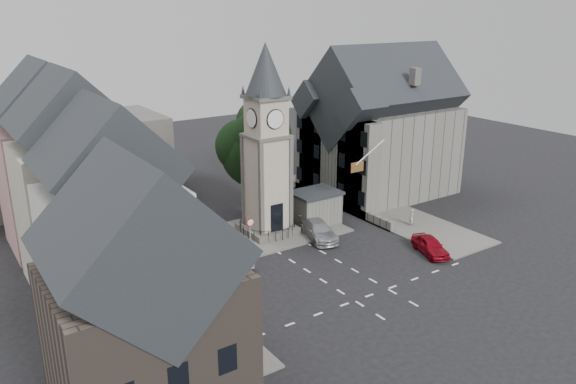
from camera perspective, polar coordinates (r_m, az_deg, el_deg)
ground at (r=43.40m, az=3.57°, el=-7.49°), size 120.00×120.00×0.00m
pavement_west at (r=42.92m, az=-15.07°, el=-8.34°), size 6.00×30.00×0.14m
pavement_east at (r=56.20m, az=8.34°, el=-1.43°), size 6.00×26.00×0.14m
central_island at (r=50.12m, az=-0.64°, el=-3.71°), size 10.00×8.00×0.16m
road_markings at (r=39.68m, az=8.47°, el=-10.29°), size 20.00×8.00×0.01m
clock_tower at (r=46.90m, az=-2.20°, el=5.05°), size 4.86×4.86×16.25m
stone_shelter at (r=50.99m, az=2.77°, el=-1.57°), size 4.30×3.30×3.08m
town_tree at (r=52.34m, az=-3.23°, el=5.15°), size 7.20×7.20×10.80m
warning_sign_post at (r=45.08m, az=-3.84°, el=-3.67°), size 0.70×0.19×2.85m
terrace_pink at (r=49.16m, az=-22.91°, el=2.37°), size 8.10×7.60×12.80m
terrace_cream at (r=41.61m, az=-20.61°, el=-0.07°), size 8.10×7.60×12.80m
terrace_tudor at (r=34.41m, az=-17.25°, el=-4.18°), size 8.10×7.60×12.00m
building_sw_stone at (r=26.61m, az=-14.24°, el=-12.82°), size 8.60×7.60×10.40m
backdrop_west at (r=61.86m, az=-21.79°, el=3.07°), size 20.00×10.00×8.00m
east_building at (r=58.98m, az=9.27°, el=5.73°), size 14.40×11.40×12.60m
east_boundary_wall at (r=55.77m, az=4.84°, el=-1.04°), size 0.40×16.00×0.90m
flagpole at (r=48.78m, az=8.35°, el=4.03°), size 3.68×0.10×2.74m
car_west_blue at (r=39.04m, az=-10.66°, el=-9.74°), size 4.49×2.79×1.43m
car_west_silver at (r=38.53m, az=-7.66°, el=-10.08°), size 4.03×3.32×1.30m
car_west_grey at (r=40.81m, az=-12.63°, el=-8.57°), size 5.67×4.18×1.43m
car_island_silver at (r=43.79m, az=-5.80°, el=-6.17°), size 1.95×4.88×1.58m
car_island_east at (r=48.00m, az=3.12°, el=-3.90°), size 3.27×5.45×1.48m
car_east_red at (r=46.50m, az=14.25°, el=-5.29°), size 2.87×4.41×1.40m
pedestrian at (r=51.63m, az=12.42°, el=-2.59°), size 0.71×0.70×1.65m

